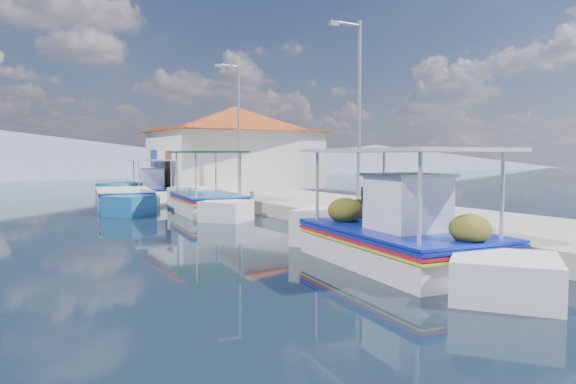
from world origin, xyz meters
TOP-DOWN VIEW (x-y plane):
  - ground at (0.00, 0.00)m, footprint 160.00×160.00m
  - quay at (5.90, 6.00)m, footprint 5.00×44.00m
  - bollards at (3.80, 5.25)m, footprint 0.20×17.20m
  - main_caique at (1.54, -3.19)m, footprint 2.95×8.12m
  - caique_green_canopy at (1.78, 8.02)m, footprint 2.69×7.19m
  - caique_blue_hull at (-0.66, 11.30)m, footprint 2.84×7.13m
  - caique_far at (1.52, 14.66)m, footprint 2.64×6.44m
  - harbor_building at (6.20, 15.00)m, footprint 10.49×10.49m
  - lamp_post_near at (4.51, 2.00)m, footprint 1.21×0.14m
  - lamp_post_far at (4.51, 11.00)m, footprint 1.21×0.14m
  - mountain_ridge at (6.54, 56.00)m, footprint 171.40×96.00m

SIDE VIEW (x-z plane):
  - ground at x=0.00m, z-range 0.00..0.00m
  - quay at x=5.90m, z-range 0.00..0.50m
  - caique_blue_hull at x=-0.66m, z-range -0.30..0.99m
  - caique_green_canopy at x=1.78m, z-range -0.95..1.76m
  - caique_far at x=1.52m, z-range -0.72..1.57m
  - main_caique at x=1.54m, z-range -0.83..1.86m
  - bollards at x=3.80m, z-range 0.50..0.80m
  - mountain_ridge at x=6.54m, z-range -0.71..4.79m
  - harbor_building at x=6.20m, z-range 0.58..4.98m
  - lamp_post_near at x=4.51m, z-range 0.85..6.85m
  - lamp_post_far at x=4.51m, z-range 0.85..6.85m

